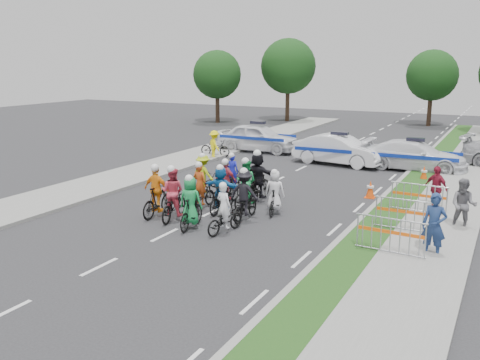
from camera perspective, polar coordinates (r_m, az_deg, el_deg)
The scene contains 34 objects.
ground at distance 17.09m, azimuth -8.04°, elevation -5.85°, with size 90.00×90.00×0.00m, color #28282B.
curb_right at distance 19.43m, azimuth 13.25°, elevation -3.61°, with size 0.20×60.00×0.12m, color gray.
grass_strip at distance 19.29m, azimuth 15.27°, elevation -3.86°, with size 1.20×60.00×0.11m, color #1A4717.
sidewalk_right at distance 19.03m, azimuth 20.58°, elevation -4.42°, with size 2.40×60.00×0.13m, color gray.
sidewalk_left at distance 24.77m, azimuth -13.69°, elevation -0.13°, with size 3.00×60.00×0.13m, color gray.
rider_0 at distance 17.00m, azimuth -1.67°, elevation -3.85°, with size 0.88×1.73×1.68m.
rider_1 at distance 17.46m, azimuth -5.25°, elevation -2.94°, with size 0.83×1.78×1.82m.
rider_2 at distance 18.48m, azimuth -7.13°, elevation -2.09°, with size 0.97×1.98×1.93m.
rider_3 at distance 18.93m, azimuth -8.83°, elevation -1.74°, with size 0.97×1.83×1.91m.
rider_4 at distance 18.33m, azimuth 0.51°, elevation -2.10°, with size 1.05×1.84×1.85m.
rider_5 at distance 19.13m, azimuth -2.01°, elevation -1.35°, with size 1.44×1.72×1.81m.
rider_6 at distance 19.82m, azimuth -4.25°, elevation -1.38°, with size 0.70×1.78×1.79m.
rider_7 at distance 19.06m, azimuth 3.75°, elevation -1.76°, with size 0.76×1.63×1.66m.
rider_8 at distance 19.95m, azimuth 0.67°, elevation -0.93°, with size 0.80×1.87×1.90m.
rider_9 at distance 20.34m, azimuth -1.47°, elevation -0.71°, with size 0.93×1.74×1.79m.
rider_10 at distance 21.49m, azimuth -3.90°, elevation 0.03°, with size 1.10×1.86×1.81m.
rider_11 at distance 20.73m, azimuth 1.91°, elevation 0.01°, with size 1.66×1.98×2.05m.
rider_12 at distance 22.25m, azimuth -0.79°, elevation 0.12°, with size 0.85×1.72×1.68m.
police_car_0 at distance 32.33m, azimuth 1.91°, elevation 4.54°, with size 1.98×4.92×1.68m, color white.
police_car_1 at distance 28.65m, azimuth 10.52°, elevation 3.19°, with size 1.67×4.80×1.58m, color white.
police_car_2 at distance 28.15m, azimuth 18.15°, elevation 2.50°, with size 2.06×5.07×1.47m, color white.
spectator_0 at distance 15.76m, azimuth 20.00°, elevation -4.60°, with size 0.67×0.44×1.84m, color navy.
spectator_1 at distance 18.53m, azimuth 22.74°, elevation -2.49°, with size 0.84×0.65×1.72m, color slate.
spectator_2 at distance 20.91m, azimuth 20.15°, elevation -0.77°, with size 0.95×0.40×1.63m, color maroon.
marshal_hiviz at distance 29.82m, azimuth -2.74°, elevation 3.77°, with size 1.03×0.59×1.60m, color yellow.
barrier_0 at distance 15.55m, azimuth 15.73°, elevation -5.92°, with size 2.00×0.50×1.12m, color #A5A8AD, non-canonical shape.
barrier_1 at distance 17.72m, azimuth 17.27°, elevation -3.74°, with size 2.00×0.50×1.12m, color #A5A8AD, non-canonical shape.
barrier_2 at distance 20.01m, azimuth 18.51°, elevation -1.98°, with size 2.00×0.50×1.12m, color #A5A8AD, non-canonical shape.
cone_0 at distance 22.00m, azimuth 13.73°, elevation -0.99°, with size 0.40×0.40×0.70m.
cone_1 at distance 25.79m, azimuth 19.03°, elevation 0.66°, with size 0.40×0.40×0.70m.
parked_bike at distance 30.74m, azimuth -2.66°, elevation 3.44°, with size 0.64×1.84×0.97m, color black.
tree_0 at distance 47.41m, azimuth -2.45°, elevation 11.17°, with size 4.20×4.20×6.30m.
tree_3 at distance 48.81m, azimuth 5.16°, elevation 11.99°, with size 4.90×4.90×7.35m.
tree_4 at distance 47.63m, azimuth 19.81°, elevation 10.45°, with size 4.20×4.20×6.30m.
Camera 1 is at (9.47, -13.17, 5.38)m, focal length 40.00 mm.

